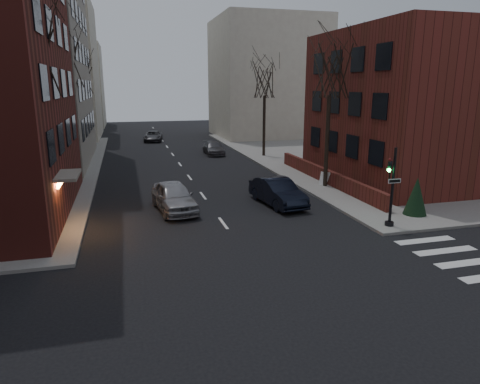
# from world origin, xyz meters

# --- Properties ---
(ground) EXTENTS (160.00, 160.00, 0.00)m
(ground) POSITION_xyz_m (0.00, 0.00, 0.00)
(ground) COLOR black
(ground) RESTS_ON ground
(sidewalk_far_right) EXTENTS (44.00, 44.00, 0.15)m
(sidewalk_far_right) POSITION_xyz_m (29.00, 30.00, 0.07)
(sidewalk_far_right) COLOR gray
(sidewalk_far_right) RESTS_ON ground
(building_right_brick) EXTENTS (12.00, 14.00, 11.00)m
(building_right_brick) POSITION_xyz_m (16.50, 19.00, 5.50)
(building_right_brick) COLOR maroon
(building_right_brick) RESTS_ON ground
(low_wall_right) EXTENTS (0.35, 16.00, 1.00)m
(low_wall_right) POSITION_xyz_m (9.30, 19.00, 0.65)
(low_wall_right) COLOR maroon
(low_wall_right) RESTS_ON sidewalk_far_right
(building_distant_la) EXTENTS (14.00, 16.00, 18.00)m
(building_distant_la) POSITION_xyz_m (-15.00, 55.00, 9.00)
(building_distant_la) COLOR beige
(building_distant_la) RESTS_ON ground
(building_distant_ra) EXTENTS (14.00, 14.00, 16.00)m
(building_distant_ra) POSITION_xyz_m (15.00, 50.00, 8.00)
(building_distant_ra) COLOR beige
(building_distant_ra) RESTS_ON ground
(building_distant_lb) EXTENTS (10.00, 12.00, 14.00)m
(building_distant_lb) POSITION_xyz_m (-13.00, 72.00, 7.00)
(building_distant_lb) COLOR beige
(building_distant_lb) RESTS_ON ground
(traffic_signal) EXTENTS (0.76, 0.44, 4.00)m
(traffic_signal) POSITION_xyz_m (7.94, 8.99, 1.91)
(traffic_signal) COLOR black
(traffic_signal) RESTS_ON sidewalk_far_right
(tree_left_a) EXTENTS (4.18, 4.18, 10.26)m
(tree_left_a) POSITION_xyz_m (-8.80, 14.00, 8.47)
(tree_left_a) COLOR #2D231C
(tree_left_a) RESTS_ON sidewalk_far_left
(tree_left_b) EXTENTS (4.40, 4.40, 10.80)m
(tree_left_b) POSITION_xyz_m (-8.80, 26.00, 8.91)
(tree_left_b) COLOR #2D231C
(tree_left_b) RESTS_ON sidewalk_far_left
(tree_left_c) EXTENTS (3.96, 3.96, 9.72)m
(tree_left_c) POSITION_xyz_m (-8.80, 40.00, 8.03)
(tree_left_c) COLOR #2D231C
(tree_left_c) RESTS_ON sidewalk_far_left
(tree_right_a) EXTENTS (3.96, 3.96, 9.72)m
(tree_right_a) POSITION_xyz_m (8.80, 18.00, 8.03)
(tree_right_a) COLOR #2D231C
(tree_right_a) RESTS_ON sidewalk_far_right
(tree_right_b) EXTENTS (3.74, 3.74, 9.18)m
(tree_right_b) POSITION_xyz_m (8.80, 32.00, 7.59)
(tree_right_b) COLOR #2D231C
(tree_right_b) RESTS_ON sidewalk_far_right
(streetlamp_near) EXTENTS (0.36, 0.36, 6.28)m
(streetlamp_near) POSITION_xyz_m (-8.20, 22.00, 4.24)
(streetlamp_near) COLOR black
(streetlamp_near) RESTS_ON sidewalk_far_left
(streetlamp_far) EXTENTS (0.36, 0.36, 6.28)m
(streetlamp_far) POSITION_xyz_m (-8.20, 42.00, 4.24)
(streetlamp_far) COLOR black
(streetlamp_far) RESTS_ON sidewalk_far_left
(parked_sedan) EXTENTS (2.37, 5.08, 1.61)m
(parked_sedan) POSITION_xyz_m (4.00, 14.66, 0.81)
(parked_sedan) COLOR black
(parked_sedan) RESTS_ON ground
(car_lane_silver) EXTENTS (2.57, 5.15, 1.68)m
(car_lane_silver) POSITION_xyz_m (-2.23, 15.02, 0.84)
(car_lane_silver) COLOR #959499
(car_lane_silver) RESTS_ON ground
(car_lane_gray) EXTENTS (1.96, 4.59, 1.32)m
(car_lane_gray) POSITION_xyz_m (4.20, 34.93, 0.66)
(car_lane_gray) COLOR #424146
(car_lane_gray) RESTS_ON ground
(car_lane_far) EXTENTS (2.82, 5.02, 1.33)m
(car_lane_far) POSITION_xyz_m (-1.20, 47.59, 0.66)
(car_lane_far) COLOR #404045
(car_lane_far) RESTS_ON ground
(sandwich_board) EXTENTS (0.61, 0.71, 0.96)m
(sandwich_board) POSITION_xyz_m (8.91, 18.19, 0.63)
(sandwich_board) COLOR white
(sandwich_board) RESTS_ON sidewalk_far_right
(evergreen_shrub) EXTENTS (1.27, 1.27, 2.09)m
(evergreen_shrub) POSITION_xyz_m (10.50, 10.35, 1.19)
(evergreen_shrub) COLOR #15311A
(evergreen_shrub) RESTS_ON sidewalk_far_right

